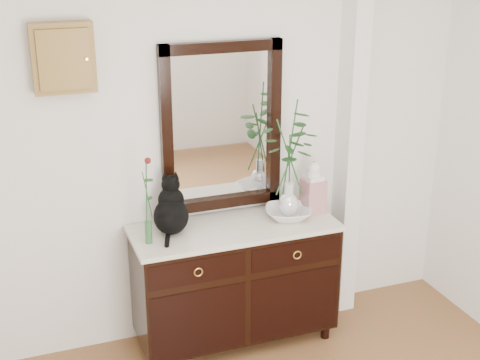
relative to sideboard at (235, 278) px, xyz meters
name	(u,v)px	position (x,y,z in m)	size (l,w,h in m)	color
wall_back	(207,142)	(-0.10, 0.25, 0.88)	(3.60, 0.04, 2.70)	white
pilaster	(350,130)	(0.90, 0.17, 0.88)	(0.12, 0.20, 2.70)	white
sideboard	(235,278)	(0.00, 0.00, 0.00)	(1.33, 0.52, 0.82)	black
wall_mirror	(222,128)	(0.00, 0.24, 0.97)	(0.80, 0.06, 1.10)	black
key_cabinet	(63,58)	(-0.95, 0.21, 1.48)	(0.35, 0.10, 0.40)	brown
cat	(171,205)	(-0.40, 0.06, 0.56)	(0.25, 0.31, 0.36)	black
lotus_bowl	(288,213)	(0.37, -0.01, 0.41)	(0.30, 0.30, 0.07)	white
vase_branches	(290,158)	(0.37, -0.01, 0.79)	(0.38, 0.38, 0.79)	silver
bud_vase_rose	(147,200)	(-0.57, -0.05, 0.65)	(0.07, 0.07, 0.56)	#2D6233
ginger_jar	(313,186)	(0.57, 0.04, 0.56)	(0.14, 0.14, 0.36)	silver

